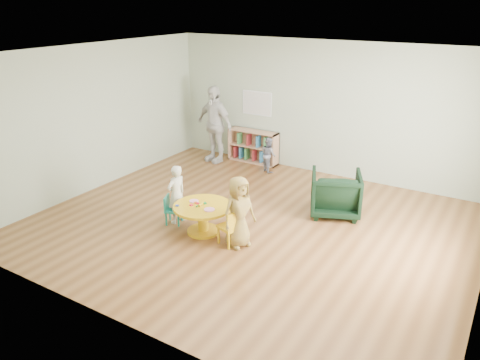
{
  "coord_description": "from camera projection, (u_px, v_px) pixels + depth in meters",
  "views": [
    {
      "loc": [
        3.52,
        -6.13,
        3.58
      ],
      "look_at": [
        -0.04,
        -0.3,
        0.9
      ],
      "focal_mm": 35.0,
      "sensor_mm": 36.0,
      "label": 1
    }
  ],
  "objects": [
    {
      "name": "bookshelf",
      "position": [
        253.0,
        146.0,
        10.8
      ],
      "size": [
        1.2,
        0.3,
        0.75
      ],
      "color": "tan",
      "rests_on": "ground"
    },
    {
      "name": "child_left",
      "position": [
        176.0,
        194.0,
        7.8
      ],
      "size": [
        0.3,
        0.41,
        1.02
      ],
      "primitive_type": "imported",
      "rotation": [
        0.0,
        0.0,
        -1.74
      ],
      "color": "silver",
      "rests_on": "ground"
    },
    {
      "name": "adult_caretaker",
      "position": [
        214.0,
        124.0,
        10.66
      ],
      "size": [
        1.1,
        0.63,
        1.76
      ],
      "primitive_type": "imported",
      "rotation": [
        0.0,
        0.0,
        -0.21
      ],
      "color": "silver",
      "rests_on": "ground"
    },
    {
      "name": "activity_table",
      "position": [
        203.0,
        214.0,
        7.52
      ],
      "size": [
        0.95,
        0.95,
        0.52
      ],
      "rotation": [
        0.0,
        0.0,
        -0.32
      ],
      "color": "gold",
      "rests_on": "ground"
    },
    {
      "name": "child_right",
      "position": [
        239.0,
        212.0,
        7.04
      ],
      "size": [
        0.55,
        0.65,
        1.12
      ],
      "primitive_type": "imported",
      "rotation": [
        0.0,
        0.0,
        1.16
      ],
      "color": "yellow",
      "rests_on": "ground"
    },
    {
      "name": "kid_chair_right",
      "position": [
        232.0,
        226.0,
        7.13
      ],
      "size": [
        0.4,
        0.4,
        0.59
      ],
      "rotation": [
        0.0,
        0.0,
        1.23
      ],
      "color": "gold",
      "rests_on": "ground"
    },
    {
      "name": "toddler",
      "position": [
        269.0,
        155.0,
        10.17
      ],
      "size": [
        0.47,
        0.45,
        0.77
      ],
      "primitive_type": "imported",
      "rotation": [
        0.0,
        0.0,
        2.54
      ],
      "color": "#181E3C",
      "rests_on": "ground"
    },
    {
      "name": "room",
      "position": [
        253.0,
        115.0,
        7.18
      ],
      "size": [
        7.1,
        7.0,
        2.8
      ],
      "color": "brown",
      "rests_on": "ground"
    },
    {
      "name": "alphabet_poster",
      "position": [
        257.0,
        103.0,
        10.53
      ],
      "size": [
        0.74,
        0.01,
        0.54
      ],
      "color": "white",
      "rests_on": "ground"
    },
    {
      "name": "kid_chair_left",
      "position": [
        172.0,
        209.0,
        7.85
      ],
      "size": [
        0.35,
        0.35,
        0.49
      ],
      "rotation": [
        0.0,
        0.0,
        -1.18
      ],
      "color": "#17826E",
      "rests_on": "ground"
    },
    {
      "name": "armchair",
      "position": [
        335.0,
        193.0,
        8.15
      ],
      "size": [
        1.1,
        1.11,
        0.78
      ],
      "primitive_type": "imported",
      "rotation": [
        0.0,
        0.0,
        3.54
      ],
      "color": "black",
      "rests_on": "ground"
    }
  ]
}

